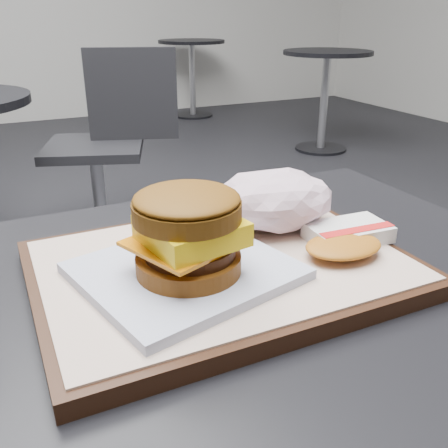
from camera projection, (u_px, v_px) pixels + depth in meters
customer_table at (212, 444)px, 0.55m from camera, size 0.80×0.60×0.77m
serving_tray at (222, 267)px, 0.52m from camera, size 0.38×0.28×0.02m
breakfast_sandwich at (187, 242)px, 0.47m from camera, size 0.22×0.21×0.09m
hash_brown at (346, 238)px, 0.54m from camera, size 0.12×0.09×0.02m
crumpled_wrapper at (274, 200)px, 0.59m from camera, size 0.15×0.12×0.07m
neighbor_chair at (108, 135)px, 2.24m from camera, size 0.65×0.53×0.88m
bg_table_near at (326, 77)px, 3.75m from camera, size 0.66×0.66×0.75m
bg_table_far at (192, 60)px, 5.00m from camera, size 0.66×0.66×0.75m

